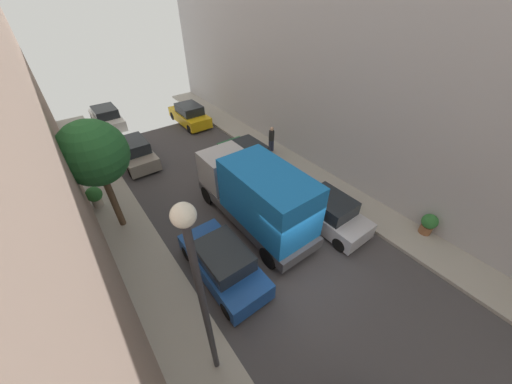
{
  "coord_description": "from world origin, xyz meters",
  "views": [
    {
      "loc": [
        -5.6,
        -4.46,
        9.24
      ],
      "look_at": [
        1.11,
        4.43,
        0.5
      ],
      "focal_mm": 19.09,
      "sensor_mm": 36.0,
      "label": 1
    }
  ],
  "objects_px": {
    "parked_car_left_5": "(107,118)",
    "lamp_post": "(199,287)",
    "parked_car_right_2": "(247,156)",
    "pedestrian": "(271,139)",
    "parked_car_left_3": "(223,263)",
    "parked_car_left_4": "(134,152)",
    "potted_plant_3": "(95,196)",
    "potted_plant_1": "(429,223)",
    "delivery_truck": "(256,195)",
    "parked_car_right_3": "(190,115)",
    "street_tree_0": "(94,154)",
    "parked_car_right_1": "(326,211)"
  },
  "relations": [
    {
      "from": "parked_car_left_4",
      "to": "parked_car_right_3",
      "type": "xyz_separation_m",
      "value": [
        5.4,
        3.31,
        0.0
      ]
    },
    {
      "from": "parked_car_left_3",
      "to": "street_tree_0",
      "type": "bearing_deg",
      "value": 114.68
    },
    {
      "from": "lamp_post",
      "to": "pedestrian",
      "type": "bearing_deg",
      "value": 43.31
    },
    {
      "from": "parked_car_left_5",
      "to": "parked_car_right_1",
      "type": "relative_size",
      "value": 1.0
    },
    {
      "from": "parked_car_left_5",
      "to": "potted_plant_3",
      "type": "bearing_deg",
      "value": -106.66
    },
    {
      "from": "potted_plant_1",
      "to": "lamp_post",
      "type": "xyz_separation_m",
      "value": [
        -10.3,
        1.02,
        3.52
      ]
    },
    {
      "from": "parked_car_left_4",
      "to": "pedestrian",
      "type": "xyz_separation_m",
      "value": [
        7.55,
        -4.27,
        0.35
      ]
    },
    {
      "from": "parked_car_left_4",
      "to": "delivery_truck",
      "type": "relative_size",
      "value": 0.64
    },
    {
      "from": "parked_car_right_2",
      "to": "pedestrian",
      "type": "distance_m",
      "value": 2.2
    },
    {
      "from": "parked_car_right_2",
      "to": "potted_plant_3",
      "type": "relative_size",
      "value": 3.77
    },
    {
      "from": "parked_car_left_3",
      "to": "parked_car_left_5",
      "type": "bearing_deg",
      "value": 90.0
    },
    {
      "from": "parked_car_left_4",
      "to": "parked_car_left_5",
      "type": "bearing_deg",
      "value": 90.0
    },
    {
      "from": "parked_car_left_3",
      "to": "potted_plant_3",
      "type": "relative_size",
      "value": 3.77
    },
    {
      "from": "potted_plant_1",
      "to": "street_tree_0",
      "type": "bearing_deg",
      "value": 140.62
    },
    {
      "from": "pedestrian",
      "to": "potted_plant_3",
      "type": "xyz_separation_m",
      "value": [
        -10.53,
        0.99,
        -0.29
      ]
    },
    {
      "from": "parked_car_right_1",
      "to": "parked_car_right_3",
      "type": "relative_size",
      "value": 1.0
    },
    {
      "from": "parked_car_left_5",
      "to": "potted_plant_1",
      "type": "height_order",
      "value": "parked_car_left_5"
    },
    {
      "from": "parked_car_right_2",
      "to": "delivery_truck",
      "type": "xyz_separation_m",
      "value": [
        -2.7,
        -4.44,
        1.07
      ]
    },
    {
      "from": "parked_car_left_5",
      "to": "parked_car_right_3",
      "type": "bearing_deg",
      "value": -31.84
    },
    {
      "from": "parked_car_left_4",
      "to": "parked_car_right_2",
      "type": "relative_size",
      "value": 1.0
    },
    {
      "from": "delivery_truck",
      "to": "potted_plant_1",
      "type": "relative_size",
      "value": 6.48
    },
    {
      "from": "parked_car_left_5",
      "to": "lamp_post",
      "type": "height_order",
      "value": "lamp_post"
    },
    {
      "from": "parked_car_right_3",
      "to": "pedestrian",
      "type": "xyz_separation_m",
      "value": [
        2.15,
        -7.58,
        0.35
      ]
    },
    {
      "from": "parked_car_left_5",
      "to": "parked_car_right_2",
      "type": "distance_m",
      "value": 12.48
    },
    {
      "from": "parked_car_right_2",
      "to": "potted_plant_3",
      "type": "height_order",
      "value": "parked_car_right_2"
    },
    {
      "from": "parked_car_right_3",
      "to": "potted_plant_1",
      "type": "distance_m",
      "value": 17.76
    },
    {
      "from": "street_tree_0",
      "to": "parked_car_right_3",
      "type": "bearing_deg",
      "value": 48.04
    },
    {
      "from": "delivery_truck",
      "to": "potted_plant_3",
      "type": "xyz_separation_m",
      "value": [
        -5.68,
        5.74,
        -1.0
      ]
    },
    {
      "from": "parked_car_left_5",
      "to": "lamp_post",
      "type": "distance_m",
      "value": 20.24
    },
    {
      "from": "parked_car_right_2",
      "to": "parked_car_left_4",
      "type": "bearing_deg",
      "value": 139.68
    },
    {
      "from": "street_tree_0",
      "to": "lamp_post",
      "type": "distance_m",
      "value": 7.86
    },
    {
      "from": "pedestrian",
      "to": "street_tree_0",
      "type": "height_order",
      "value": "street_tree_0"
    },
    {
      "from": "parked_car_left_5",
      "to": "parked_car_right_1",
      "type": "height_order",
      "value": "same"
    },
    {
      "from": "parked_car_left_3",
      "to": "parked_car_left_4",
      "type": "distance_m",
      "value": 10.52
    },
    {
      "from": "parked_car_left_4",
      "to": "delivery_truck",
      "type": "height_order",
      "value": "delivery_truck"
    },
    {
      "from": "parked_car_left_4",
      "to": "street_tree_0",
      "type": "relative_size",
      "value": 0.82
    },
    {
      "from": "delivery_truck",
      "to": "parked_car_left_5",
      "type": "bearing_deg",
      "value": 99.77
    },
    {
      "from": "parked_car_right_1",
      "to": "parked_car_right_2",
      "type": "bearing_deg",
      "value": 90.0
    },
    {
      "from": "pedestrian",
      "to": "potted_plant_1",
      "type": "bearing_deg",
      "value": -85.11
    },
    {
      "from": "parked_car_left_3",
      "to": "parked_car_right_1",
      "type": "distance_m",
      "value": 5.41
    },
    {
      "from": "parked_car_right_3",
      "to": "potted_plant_1",
      "type": "relative_size",
      "value": 4.12
    },
    {
      "from": "parked_car_left_4",
      "to": "potted_plant_1",
      "type": "xyz_separation_m",
      "value": [
        8.4,
        -14.19,
        -0.01
      ]
    },
    {
      "from": "delivery_truck",
      "to": "pedestrian",
      "type": "distance_m",
      "value": 6.83
    },
    {
      "from": "parked_car_right_2",
      "to": "lamp_post",
      "type": "distance_m",
      "value": 11.81
    },
    {
      "from": "parked_car_right_3",
      "to": "potted_plant_3",
      "type": "relative_size",
      "value": 3.77
    },
    {
      "from": "potted_plant_3",
      "to": "lamp_post",
      "type": "relative_size",
      "value": 0.18
    },
    {
      "from": "parked_car_left_3",
      "to": "delivery_truck",
      "type": "distance_m",
      "value": 3.27
    },
    {
      "from": "lamp_post",
      "to": "parked_car_left_5",
      "type": "bearing_deg",
      "value": 84.53
    },
    {
      "from": "parked_car_left_4",
      "to": "parked_car_right_3",
      "type": "height_order",
      "value": "same"
    },
    {
      "from": "parked_car_left_5",
      "to": "parked_car_right_3",
      "type": "distance_m",
      "value": 6.36
    }
  ]
}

